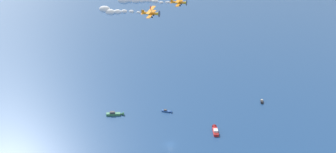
{
  "coord_description": "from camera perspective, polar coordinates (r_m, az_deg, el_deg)",
  "views": [
    {
      "loc": [
        143.87,
        -1.54,
        83.07
      ],
      "look_at": [
        -0.33,
        -1.0,
        30.82
      ],
      "focal_mm": 40.78,
      "sensor_mm": 36.0,
      "label": 1
    }
  ],
  "objects": [
    {
      "name": "smoke_trail_wingman",
      "position": [
        143.73,
        -8.44,
        9.67
      ],
      "size": [
        7.88,
        16.31,
        3.77
      ],
      "color": "silver"
    },
    {
      "name": "motorboat_offshore",
      "position": [
        194.59,
        -0.11,
        -5.22
      ],
      "size": [
        3.28,
        5.47,
        1.55
      ],
      "color": "#23478C",
      "rests_on": "ground_plane"
    },
    {
      "name": "motorboat_outer_ring_a",
      "position": [
        192.98,
        -7.8,
        -5.56
      ],
      "size": [
        2.71,
        8.82,
        2.53
      ],
      "color": "#33704C",
      "rests_on": "ground_plane"
    },
    {
      "name": "motorboat_trailing",
      "position": [
        176.99,
        7.07,
        -7.99
      ],
      "size": [
        8.85,
        2.41,
        2.56
      ],
      "color": "#B21E1E",
      "rests_on": "ground_plane"
    },
    {
      "name": "ground_plane",
      "position": [
        166.14,
        0.35,
        -10.09
      ],
      "size": [
        2000.0,
        2000.0,
        0.0
      ],
      "primitive_type": "plane",
      "color": "navy"
    },
    {
      "name": "motorboat_near_centre",
      "position": [
        211.84,
        13.86,
        -3.67
      ],
      "size": [
        5.3,
        2.26,
        1.49
      ],
      "color": "black",
      "rests_on": "ground_plane"
    },
    {
      "name": "smoke_trail_lead",
      "position": [
        162.24,
        -5.18,
        11.26
      ],
      "size": [
        9.93,
        22.79,
        4.19
      ],
      "color": "silver"
    },
    {
      "name": "biplane_lead",
      "position": [
        155.66,
        1.69,
        11.05
      ],
      "size": [
        7.44,
        7.13,
        3.7
      ],
      "color": "orange"
    },
    {
      "name": "biplane_wingman",
      "position": [
        137.49,
        -2.54,
        9.45
      ],
      "size": [
        7.44,
        7.13,
        3.7
      ],
      "color": "orange"
    },
    {
      "name": "wingwalker_wingman",
      "position": [
        136.66,
        -2.62,
        10.28
      ],
      "size": [
        1.43,
        0.55,
        1.52
      ],
      "color": "red"
    }
  ]
}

